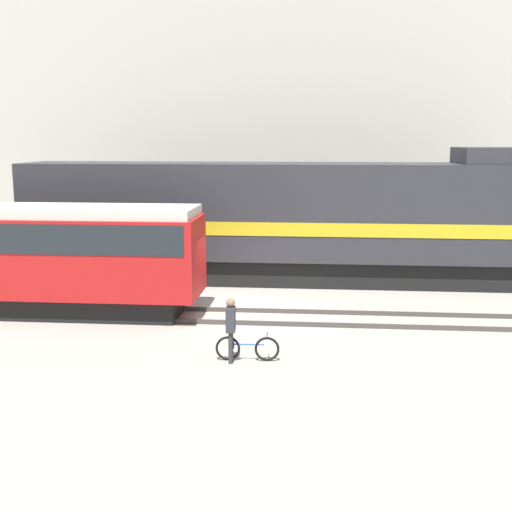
# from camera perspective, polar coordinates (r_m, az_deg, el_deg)

# --- Properties ---
(ground_plane) EXTENTS (120.00, 120.00, 0.00)m
(ground_plane) POSITION_cam_1_polar(r_m,az_deg,el_deg) (20.99, -0.76, -4.84)
(ground_plane) COLOR #9E998C
(track_near) EXTENTS (60.00, 1.50, 0.14)m
(track_near) POSITION_cam_1_polar(r_m,az_deg,el_deg) (20.03, -1.05, -5.38)
(track_near) COLOR #47423D
(track_near) RESTS_ON ground
(track_far) EXTENTS (60.00, 1.51, 0.14)m
(track_far) POSITION_cam_1_polar(r_m,az_deg,el_deg) (25.29, 0.29, -2.04)
(track_far) COLOR #47423D
(track_far) RESTS_ON ground
(building_backdrop) EXTENTS (35.25, 6.00, 12.93)m
(building_backdrop) POSITION_cam_1_polar(r_m,az_deg,el_deg) (33.79, 1.64, 11.98)
(building_backdrop) COLOR beige
(building_backdrop) RESTS_ON ground
(freight_locomotive) EXTENTS (19.51, 3.04, 5.20)m
(freight_locomotive) POSITION_cam_1_polar(r_m,az_deg,el_deg) (24.84, 2.10, 3.23)
(freight_locomotive) COLOR black
(freight_locomotive) RESTS_ON ground
(streetcar) EXTENTS (10.88, 2.54, 3.45)m
(streetcar) POSITION_cam_1_polar(r_m,az_deg,el_deg) (21.44, -19.53, 0.29)
(streetcar) COLOR black
(streetcar) RESTS_ON ground
(bicycle) EXTENTS (1.62, 0.44, 0.69)m
(bicycle) POSITION_cam_1_polar(r_m,az_deg,el_deg) (16.26, -0.77, -8.22)
(bicycle) COLOR black
(bicycle) RESTS_ON ground
(person) EXTENTS (0.23, 0.37, 1.65)m
(person) POSITION_cam_1_polar(r_m,az_deg,el_deg) (15.95, -2.27, -6.05)
(person) COLOR #333333
(person) RESTS_ON ground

